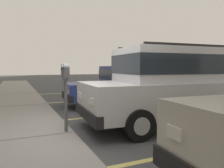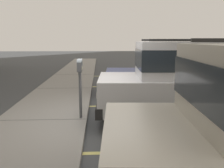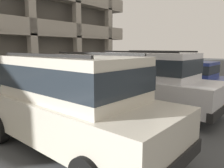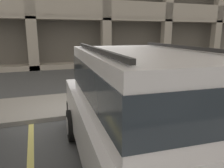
% 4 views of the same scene
% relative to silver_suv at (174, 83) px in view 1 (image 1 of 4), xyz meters
% --- Properties ---
extents(ground_plane, '(80.00, 80.00, 0.10)m').
position_rel_silver_suv_xyz_m(ground_plane, '(-0.04, 2.48, -1.14)').
color(ground_plane, '#444749').
extents(sidewalk, '(40.00, 2.20, 0.12)m').
position_rel_silver_suv_xyz_m(sidewalk, '(-0.04, 3.78, -1.03)').
color(sidewalk, gray).
rests_on(sidewalk, ground_plane).
extents(parking_stall_lines, '(13.08, 4.80, 0.01)m').
position_rel_silver_suv_xyz_m(parking_stall_lines, '(1.58, 1.08, -1.08)').
color(parking_stall_lines, '#DBD16B').
rests_on(parking_stall_lines, ground_plane).
extents(silver_suv, '(2.21, 4.88, 2.03)m').
position_rel_silver_suv_xyz_m(silver_suv, '(0.00, 0.00, 0.00)').
color(silver_suv, silver).
rests_on(silver_suv, ground_plane).
extents(dark_hatchback, '(2.03, 4.58, 1.54)m').
position_rel_silver_suv_xyz_m(dark_hatchback, '(3.26, -0.20, -0.27)').
color(dark_hatchback, navy).
rests_on(dark_hatchback, ground_plane).
extents(parking_meter_near, '(0.35, 0.12, 1.45)m').
position_rel_silver_suv_xyz_m(parking_meter_near, '(0.07, 2.83, 0.11)').
color(parking_meter_near, '#595B60').
rests_on(parking_meter_near, sidewalk).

